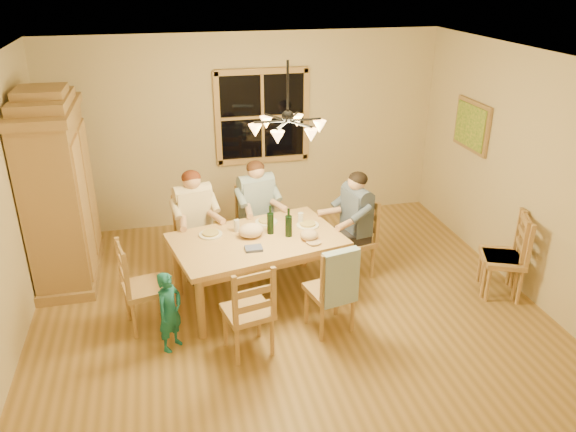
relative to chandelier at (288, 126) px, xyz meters
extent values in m
plane|color=olive|center=(0.00, 0.00, -2.08)|extent=(5.50, 5.50, 0.00)
cube|color=white|center=(0.00, 0.00, 0.62)|extent=(5.50, 5.00, 0.02)
cube|color=beige|center=(0.00, 2.50, -0.73)|extent=(5.50, 0.02, 2.70)
cube|color=beige|center=(2.75, 0.00, -0.73)|extent=(0.02, 5.00, 2.70)
cube|color=black|center=(0.20, 2.48, -0.53)|extent=(1.20, 0.03, 1.20)
cube|color=tan|center=(0.20, 2.46, -0.53)|extent=(1.30, 0.06, 1.30)
cube|color=olive|center=(2.72, 1.20, -0.48)|extent=(0.04, 0.78, 0.64)
cube|color=#1E6B2D|center=(2.69, 1.20, -0.48)|extent=(0.02, 0.68, 0.54)
cylinder|color=black|center=(0.00, 0.00, 0.36)|extent=(0.02, 0.02, 0.53)
sphere|color=black|center=(0.00, 0.00, 0.09)|extent=(0.12, 0.12, 0.12)
cylinder|color=black|center=(0.16, 0.00, 0.05)|extent=(0.34, 0.02, 0.02)
cone|color=#FFB259|center=(0.32, 0.00, -0.03)|extent=(0.13, 0.13, 0.12)
cylinder|color=black|center=(0.08, 0.14, 0.05)|extent=(0.19, 0.31, 0.02)
cone|color=#FFB259|center=(0.16, 0.28, -0.03)|extent=(0.13, 0.13, 0.12)
cylinder|color=black|center=(-0.08, 0.14, 0.05)|extent=(0.19, 0.31, 0.02)
cone|color=#FFB259|center=(-0.16, 0.28, -0.03)|extent=(0.13, 0.13, 0.12)
cylinder|color=black|center=(-0.16, 0.00, 0.05)|extent=(0.34, 0.02, 0.02)
cone|color=#FFB259|center=(-0.32, 0.00, -0.03)|extent=(0.13, 0.13, 0.12)
cylinder|color=black|center=(-0.08, -0.14, 0.05)|extent=(0.19, 0.31, 0.02)
cone|color=#FFB259|center=(-0.16, -0.28, -0.03)|extent=(0.13, 0.13, 0.12)
cylinder|color=black|center=(0.08, -0.14, 0.05)|extent=(0.19, 0.31, 0.02)
cone|color=#FFB259|center=(0.16, -0.28, -0.03)|extent=(0.13, 0.13, 0.12)
cube|color=olive|center=(-2.43, 1.31, -1.08)|extent=(0.60, 1.30, 2.00)
cube|color=olive|center=(-2.43, 1.31, -0.03)|extent=(0.66, 1.40, 0.10)
cube|color=olive|center=(-2.43, 1.31, 0.07)|extent=(0.58, 1.00, 0.12)
cube|color=olive|center=(-2.43, 1.31, 0.17)|extent=(0.52, 0.55, 0.10)
cube|color=tan|center=(-2.12, 0.98, -1.08)|extent=(0.03, 0.55, 1.60)
cube|color=tan|center=(-2.12, 1.64, -1.08)|extent=(0.03, 0.55, 1.60)
cube|color=olive|center=(-2.43, 1.31, -2.02)|extent=(0.66, 1.40, 0.12)
cube|color=tan|center=(-0.29, 0.28, -1.35)|extent=(2.00, 1.47, 0.06)
cube|color=tan|center=(-0.29, 0.28, -1.43)|extent=(1.83, 1.29, 0.10)
cylinder|color=tan|center=(-0.98, -0.33, -1.73)|extent=(0.09, 0.09, 0.70)
cylinder|color=tan|center=(0.60, 0.01, -1.73)|extent=(0.09, 0.09, 0.70)
cylinder|color=tan|center=(-1.17, 0.55, -1.73)|extent=(0.09, 0.09, 0.70)
cylinder|color=tan|center=(0.40, 0.90, -1.73)|extent=(0.09, 0.09, 0.70)
cube|color=tan|center=(-0.91, 1.02, -1.63)|extent=(0.52, 0.50, 0.06)
cube|color=tan|center=(-0.91, 1.02, -1.36)|extent=(0.38, 0.13, 0.54)
cube|color=tan|center=(-0.12, 1.19, -1.63)|extent=(0.52, 0.50, 0.06)
cube|color=tan|center=(-0.12, 1.19, -1.36)|extent=(0.38, 0.13, 0.54)
cube|color=tan|center=(-0.55, -0.65, -1.63)|extent=(0.52, 0.50, 0.06)
cube|color=tan|center=(-0.55, -0.65, -1.36)|extent=(0.38, 0.13, 0.54)
cube|color=tan|center=(0.34, -0.46, -1.63)|extent=(0.52, 0.50, 0.06)
cube|color=tan|center=(0.34, -0.46, -1.36)|extent=(0.38, 0.13, 0.54)
cube|color=tan|center=(-1.51, 0.01, -1.63)|extent=(0.50, 0.52, 0.06)
cube|color=tan|center=(-1.51, 0.01, -1.36)|extent=(0.13, 0.38, 0.54)
cube|color=tan|center=(0.94, 0.55, -1.63)|extent=(0.50, 0.52, 0.06)
cube|color=tan|center=(0.94, 0.55, -1.36)|extent=(0.13, 0.38, 0.54)
cube|color=beige|center=(-0.91, 1.02, -1.24)|extent=(0.44, 0.30, 0.52)
cube|color=#262328|center=(-0.91, 1.02, -1.55)|extent=(0.46, 0.49, 0.14)
sphere|color=tan|center=(-0.91, 1.02, -0.86)|extent=(0.21, 0.21, 0.21)
ellipsoid|color=#592614|center=(-0.91, 1.02, -0.83)|extent=(0.22, 0.22, 0.17)
cube|color=#2E547E|center=(-0.12, 1.19, -1.24)|extent=(0.44, 0.30, 0.52)
cube|color=#262328|center=(-0.12, 1.19, -1.55)|extent=(0.46, 0.49, 0.14)
sphere|color=tan|center=(-0.12, 1.19, -0.86)|extent=(0.21, 0.21, 0.21)
ellipsoid|color=#381E11|center=(-0.12, 1.19, -0.83)|extent=(0.22, 0.22, 0.17)
cube|color=#45516E|center=(0.94, 0.55, -1.24)|extent=(0.30, 0.44, 0.52)
cube|color=#262328|center=(0.94, 0.55, -1.55)|extent=(0.49, 0.46, 0.14)
sphere|color=tan|center=(0.94, 0.55, -0.86)|extent=(0.21, 0.21, 0.21)
ellipsoid|color=black|center=(0.94, 0.55, -0.83)|extent=(0.22, 0.22, 0.17)
cube|color=#94B1C8|center=(0.38, -0.64, -1.38)|extent=(0.39, 0.18, 0.58)
cylinder|color=black|center=(-0.11, 0.37, -1.15)|extent=(0.08, 0.08, 0.33)
cylinder|color=black|center=(0.07, 0.25, -1.15)|extent=(0.08, 0.08, 0.33)
cylinder|color=white|center=(-0.77, 0.47, -1.31)|extent=(0.26, 0.26, 0.02)
cylinder|color=white|center=(-0.11, 0.66, -1.31)|extent=(0.26, 0.26, 0.02)
cylinder|color=white|center=(0.34, 0.46, -1.31)|extent=(0.26, 0.26, 0.02)
cylinder|color=silver|center=(-0.47, 0.50, -1.25)|extent=(0.06, 0.06, 0.14)
cylinder|color=silver|center=(0.27, 0.53, -1.25)|extent=(0.06, 0.06, 0.14)
ellipsoid|color=tan|center=(0.27, 0.12, -1.26)|extent=(0.20, 0.20, 0.11)
cube|color=#4B558A|center=(-0.36, 0.02, -1.30)|extent=(0.21, 0.18, 0.03)
ellipsoid|color=beige|center=(-0.34, 0.33, -1.24)|extent=(0.28, 0.22, 0.15)
imported|color=#186A6E|center=(-1.28, -0.43, -1.66)|extent=(0.36, 0.36, 0.84)
cube|color=tan|center=(2.45, -0.20, -1.63)|extent=(0.56, 0.57, 0.06)
cube|color=tan|center=(2.45, -0.20, -1.36)|extent=(0.20, 0.37, 0.54)
cube|color=tan|center=(2.45, -0.27, -1.63)|extent=(0.55, 0.56, 0.06)
cube|color=tan|center=(2.45, -0.27, -1.36)|extent=(0.19, 0.37, 0.54)
camera|label=1|loc=(-1.19, -5.17, 1.43)|focal=35.00mm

